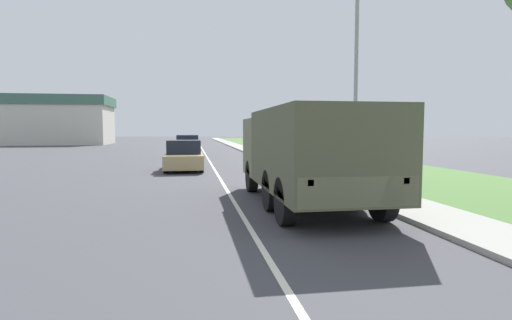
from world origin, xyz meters
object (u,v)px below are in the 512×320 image
military_truck (306,151)px  pickup_truck (365,155)px  car_nearest_ahead (184,157)px  car_second_ahead (188,147)px  lamp_post (352,53)px

military_truck → pickup_truck: size_ratio=1.40×
car_nearest_ahead → car_second_ahead: 10.61m
lamp_post → pickup_truck: bearing=59.4°
car_nearest_ahead → car_second_ahead: car_second_ahead is taller
car_second_ahead → lamp_post: size_ratio=0.60×
lamp_post → car_nearest_ahead: bearing=130.7°
car_second_ahead → pickup_truck: bearing=-57.1°
car_nearest_ahead → lamp_post: bearing=-49.3°
car_second_ahead → pickup_truck: size_ratio=0.93×
car_nearest_ahead → pickup_truck: size_ratio=0.81×
car_nearest_ahead → car_second_ahead: size_ratio=0.86×
car_nearest_ahead → lamp_post: size_ratio=0.52×
car_second_ahead → military_truck: bearing=-80.7°
military_truck → lamp_post: bearing=50.9°
military_truck → car_second_ahead: military_truck is taller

